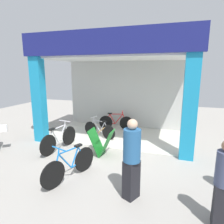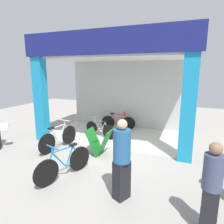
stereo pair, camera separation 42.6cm
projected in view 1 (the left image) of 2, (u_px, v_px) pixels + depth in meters
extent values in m
plane|color=#9E9991|center=(106.00, 148.00, 6.87)|extent=(19.38, 19.38, 0.00)
cube|color=beige|center=(117.00, 135.00, 8.24)|extent=(5.69, 2.94, 0.02)
cube|color=#B7B7B2|center=(126.00, 94.00, 9.28)|extent=(5.69, 0.12, 3.16)
cube|color=#198CBF|center=(39.00, 100.00, 7.34)|extent=(0.42, 0.36, 3.16)
cube|color=#198CBF|center=(190.00, 108.00, 5.76)|extent=(0.42, 0.36, 3.16)
cube|color=navy|center=(103.00, 42.00, 6.00)|extent=(5.89, 0.20, 0.76)
cube|color=silver|center=(118.00, 58.00, 7.60)|extent=(5.69, 2.94, 0.06)
cylinder|color=black|center=(109.00, 132.00, 7.66)|extent=(0.58, 0.21, 0.59)
cylinder|color=black|center=(91.00, 129.00, 8.17)|extent=(0.58, 0.21, 0.59)
cylinder|color=silver|center=(104.00, 132.00, 7.79)|extent=(0.39, 0.14, 0.08)
cylinder|color=silver|center=(102.00, 127.00, 7.79)|extent=(0.26, 0.10, 0.45)
cylinder|color=silver|center=(97.00, 126.00, 7.95)|extent=(0.36, 0.13, 0.47)
cylinder|color=silver|center=(99.00, 121.00, 7.84)|extent=(0.56, 0.19, 0.05)
cylinder|color=silver|center=(106.00, 127.00, 7.68)|extent=(0.20, 0.09, 0.40)
cylinder|color=silver|center=(92.00, 124.00, 8.08)|extent=(0.18, 0.08, 0.41)
cylinder|color=silver|center=(94.00, 118.00, 7.98)|extent=(0.06, 0.05, 0.12)
cylinder|color=silver|center=(94.00, 117.00, 7.96)|extent=(0.15, 0.41, 0.03)
cube|color=black|center=(105.00, 122.00, 7.68)|extent=(0.20, 0.14, 0.05)
cylinder|color=black|center=(106.00, 122.00, 9.10)|extent=(0.62, 0.15, 0.62)
cylinder|color=black|center=(126.00, 123.00, 8.97)|extent=(0.62, 0.15, 0.62)
cylinder|color=red|center=(111.00, 123.00, 9.07)|extent=(0.42, 0.10, 0.08)
cylinder|color=red|center=(112.00, 119.00, 9.02)|extent=(0.27, 0.08, 0.47)
cylinder|color=red|center=(119.00, 119.00, 8.98)|extent=(0.38, 0.10, 0.49)
cylinder|color=red|center=(116.00, 114.00, 8.95)|extent=(0.59, 0.13, 0.05)
cylinder|color=red|center=(108.00, 118.00, 9.04)|extent=(0.21, 0.07, 0.42)
cylinder|color=red|center=(124.00, 119.00, 8.94)|extent=(0.19, 0.06, 0.43)
cylinder|color=red|center=(123.00, 113.00, 8.89)|extent=(0.06, 0.04, 0.13)
cylinder|color=red|center=(122.00, 111.00, 8.88)|extent=(0.10, 0.43, 0.03)
cube|color=black|center=(110.00, 113.00, 8.99)|extent=(0.20, 0.12, 0.05)
cylinder|color=black|center=(48.00, 145.00, 6.20)|extent=(0.14, 0.69, 0.69)
cylinder|color=black|center=(69.00, 136.00, 7.13)|extent=(0.14, 0.69, 0.69)
cylinder|color=silver|center=(54.00, 144.00, 6.42)|extent=(0.10, 0.46, 0.09)
cylinder|color=silver|center=(55.00, 136.00, 6.46)|extent=(0.08, 0.30, 0.52)
cylinder|color=silver|center=(62.00, 133.00, 6.75)|extent=(0.10, 0.42, 0.54)
cylinder|color=silver|center=(59.00, 127.00, 6.58)|extent=(0.13, 0.66, 0.05)
cylinder|color=silver|center=(50.00, 138.00, 6.26)|extent=(0.07, 0.23, 0.46)
cylinder|color=silver|center=(67.00, 130.00, 6.99)|extent=(0.07, 0.21, 0.48)
cylinder|color=silver|center=(65.00, 123.00, 6.85)|extent=(0.05, 0.06, 0.14)
cylinder|color=silver|center=(65.00, 121.00, 6.82)|extent=(0.48, 0.10, 0.03)
cube|color=black|center=(52.00, 129.00, 6.29)|extent=(0.13, 0.22, 0.05)
cylinder|color=black|center=(84.00, 159.00, 5.26)|extent=(0.25, 0.64, 0.66)
cylinder|color=black|center=(53.00, 175.00, 4.46)|extent=(0.25, 0.64, 0.66)
cylinder|color=blue|center=(78.00, 163.00, 5.08)|extent=(0.17, 0.43, 0.08)
cylinder|color=blue|center=(75.00, 157.00, 4.96)|extent=(0.12, 0.28, 0.49)
cylinder|color=blue|center=(65.00, 161.00, 4.71)|extent=(0.16, 0.39, 0.51)
cylinder|color=blue|center=(69.00, 150.00, 4.76)|extent=(0.23, 0.61, 0.05)
cylinder|color=blue|center=(81.00, 153.00, 5.13)|extent=(0.10, 0.22, 0.44)
cylinder|color=blue|center=(56.00, 164.00, 4.49)|extent=(0.10, 0.20, 0.46)
cylinder|color=blue|center=(59.00, 151.00, 4.51)|extent=(0.05, 0.06, 0.14)
cylinder|color=blue|center=(59.00, 149.00, 4.50)|extent=(0.45, 0.18, 0.03)
cube|color=black|center=(78.00, 146.00, 5.01)|extent=(0.16, 0.22, 0.05)
cube|color=#197226|center=(96.00, 142.00, 6.32)|extent=(0.40, 0.57, 0.84)
cube|color=#197226|center=(107.00, 143.00, 6.21)|extent=(0.40, 0.57, 0.84)
cylinder|color=olive|center=(101.00, 130.00, 6.18)|extent=(0.04, 0.57, 0.03)
cube|color=white|center=(2.00, 128.00, 6.51)|extent=(0.31, 0.30, 0.22)
cube|color=black|center=(221.00, 206.00, 3.33)|extent=(0.26, 0.29, 0.80)
cube|color=black|center=(131.00, 179.00, 4.12)|extent=(0.36, 0.40, 0.84)
cylinder|color=#26598C|center=(132.00, 145.00, 3.96)|extent=(0.48, 0.48, 0.68)
sphere|color=#D8AD8C|center=(132.00, 124.00, 3.87)|extent=(0.21, 0.21, 0.21)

